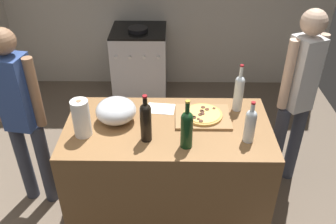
# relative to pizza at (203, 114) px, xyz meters

# --- Properties ---
(ground_plane) EXTENTS (4.38, 3.67, 0.02)m
(ground_plane) POSITION_rel_pizza_xyz_m (-0.43, 0.71, -0.97)
(ground_plane) COLOR #6B5B4C
(counter) EXTENTS (1.47, 0.76, 0.93)m
(counter) POSITION_rel_pizza_xyz_m (-0.25, -0.10, -0.50)
(counter) COLOR olive
(counter) RESTS_ON ground_plane
(cutting_board) EXTENTS (0.40, 0.32, 0.02)m
(cutting_board) POSITION_rel_pizza_xyz_m (0.00, 0.00, -0.02)
(cutting_board) COLOR #9E7247
(cutting_board) RESTS_ON counter
(pizza) EXTENTS (0.28, 0.28, 0.03)m
(pizza) POSITION_rel_pizza_xyz_m (0.00, 0.00, 0.00)
(pizza) COLOR tan
(pizza) RESTS_ON cutting_board
(mixing_bowl) EXTENTS (0.29, 0.29, 0.18)m
(mixing_bowl) POSITION_rel_pizza_xyz_m (-0.62, -0.05, 0.06)
(mixing_bowl) COLOR #B2B2B7
(mixing_bowl) RESTS_ON counter
(paper_towel_roll) EXTENTS (0.12, 0.12, 0.27)m
(paper_towel_roll) POSITION_rel_pizza_xyz_m (-0.83, -0.21, 0.10)
(paper_towel_roll) COLOR white
(paper_towel_roll) RESTS_ON counter
(wine_bottle_green) EXTENTS (0.08, 0.08, 0.34)m
(wine_bottle_green) POSITION_rel_pizza_xyz_m (-0.39, -0.26, 0.12)
(wine_bottle_green) COLOR black
(wine_bottle_green) RESTS_ON counter
(wine_bottle_clear) EXTENTS (0.07, 0.07, 0.30)m
(wine_bottle_clear) POSITION_rel_pizza_xyz_m (0.28, -0.26, 0.10)
(wine_bottle_clear) COLOR silver
(wine_bottle_clear) RESTS_ON counter
(wine_bottle_dark) EXTENTS (0.08, 0.08, 0.35)m
(wine_bottle_dark) POSITION_rel_pizza_xyz_m (-0.13, -0.33, 0.12)
(wine_bottle_dark) COLOR #143819
(wine_bottle_dark) RESTS_ON counter
(wine_bottle_amber) EXTENTS (0.07, 0.07, 0.37)m
(wine_bottle_amber) POSITION_rel_pizza_xyz_m (0.27, 0.12, 0.13)
(wine_bottle_amber) COLOR silver
(wine_bottle_amber) RESTS_ON counter
(recipe_sheet) EXTENTS (0.23, 0.17, 0.00)m
(recipe_sheet) POSITION_rel_pizza_xyz_m (-0.31, 0.12, -0.03)
(recipe_sheet) COLOR white
(recipe_sheet) RESTS_ON counter
(stove) EXTENTS (0.65, 0.64, 0.93)m
(stove) POSITION_rel_pizza_xyz_m (-0.63, 1.90, -0.51)
(stove) COLOR #B7B7BC
(stove) RESTS_ON ground_plane
(person_in_stripes) EXTENTS (0.38, 0.23, 1.57)m
(person_in_stripes) POSITION_rel_pizza_xyz_m (-1.38, 0.10, -0.06)
(person_in_stripes) COLOR #383D4C
(person_in_stripes) RESTS_ON ground_plane
(person_in_red) EXTENTS (0.33, 0.26, 1.63)m
(person_in_red) POSITION_rel_pizza_xyz_m (0.79, 0.36, -0.03)
(person_in_red) COLOR #383D4C
(person_in_red) RESTS_ON ground_plane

